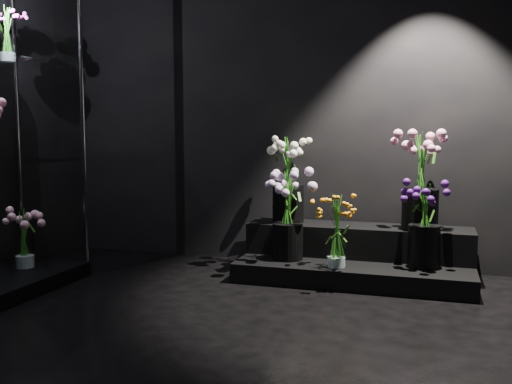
% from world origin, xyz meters
% --- Properties ---
extents(floor, '(4.00, 4.00, 0.00)m').
position_xyz_m(floor, '(0.00, 0.00, 0.00)').
color(floor, black).
rests_on(floor, ground).
extents(wall_back, '(4.00, 0.00, 4.00)m').
position_xyz_m(wall_back, '(0.00, 2.00, 1.40)').
color(wall_back, black).
rests_on(wall_back, floor).
extents(display_riser, '(1.76, 0.78, 0.39)m').
position_xyz_m(display_riser, '(0.69, 1.65, 0.16)').
color(display_riser, black).
rests_on(display_riser, floor).
extents(display_case, '(0.65, 1.08, 2.38)m').
position_xyz_m(display_case, '(-1.65, 0.53, 1.19)').
color(display_case, black).
rests_on(display_case, floor).
extents(bouquet_orange_bells, '(0.31, 0.31, 0.53)m').
position_xyz_m(bouquet_orange_bells, '(0.59, 1.31, 0.42)').
color(bouquet_orange_bells, white).
rests_on(bouquet_orange_bells, display_riser).
extents(bouquet_lilac, '(0.41, 0.41, 0.69)m').
position_xyz_m(bouquet_lilac, '(0.19, 1.46, 0.54)').
color(bouquet_lilac, black).
rests_on(bouquet_lilac, display_riser).
extents(bouquet_purple, '(0.34, 0.34, 0.61)m').
position_xyz_m(bouquet_purple, '(1.20, 1.50, 0.49)').
color(bouquet_purple, black).
rests_on(bouquet_purple, display_riser).
extents(bouquet_cream_roses, '(0.44, 0.44, 0.69)m').
position_xyz_m(bouquet_cream_roses, '(0.12, 1.73, 0.79)').
color(bouquet_cream_roses, black).
rests_on(bouquet_cream_roses, display_riser).
extents(bouquet_pink_roses, '(0.41, 0.41, 0.73)m').
position_xyz_m(bouquet_pink_roses, '(1.16, 1.72, 0.79)').
color(bouquet_pink_roses, black).
rests_on(bouquet_pink_roses, display_riser).
extents(bouquet_case_magenta, '(0.24, 0.24, 0.40)m').
position_xyz_m(bouquet_case_magenta, '(-1.70, 0.68, 1.84)').
color(bouquet_case_magenta, white).
rests_on(bouquet_case_magenta, display_case).
extents(bouquet_case_base_pink, '(0.42, 0.42, 0.44)m').
position_xyz_m(bouquet_case_base_pink, '(-1.68, 0.74, 0.35)').
color(bouquet_case_base_pink, white).
rests_on(bouquet_case_base_pink, display_case).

